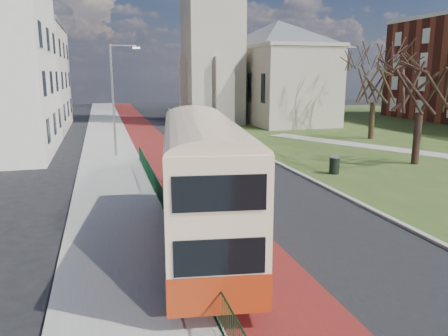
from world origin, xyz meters
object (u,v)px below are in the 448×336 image
object	(u,v)px
streetlamp	(115,94)
winter_tree_near	(423,71)
bus	(202,178)
winter_tree_far	(375,73)
litter_bin	(334,165)

from	to	relation	value
streetlamp	winter_tree_near	world-z (taller)	winter_tree_near
streetlamp	bus	bearing A→B (deg)	-83.34
streetlamp	winter_tree_far	xyz separation A→B (m)	(23.42, 2.87, 1.56)
bus	winter_tree_far	xyz separation A→B (m)	(21.24, 21.51, 3.61)
bus	winter_tree_near	world-z (taller)	winter_tree_near
bus	winter_tree_near	bearing A→B (deg)	39.65
winter_tree_near	winter_tree_far	xyz separation A→B (m)	(4.06, 11.19, -0.10)
bus	winter_tree_far	distance (m)	30.45
bus	winter_tree_far	size ratio (longest dim) A/B	1.24
bus	litter_bin	xyz separation A→B (m)	(10.35, 9.10, -1.97)
winter_tree_near	bus	bearing A→B (deg)	-149.00
winter_tree_far	litter_bin	xyz separation A→B (m)	(-10.89, -12.41, -5.58)
streetlamp	winter_tree_far	distance (m)	23.65
winter_tree_near	winter_tree_far	bearing A→B (deg)	70.03
streetlamp	bus	size ratio (longest dim) A/B	0.73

